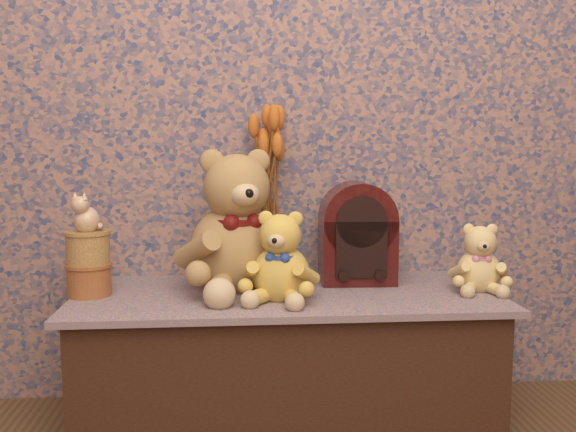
# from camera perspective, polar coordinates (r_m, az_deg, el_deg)

# --- Properties ---
(display_shelf) EXTENTS (1.28, 0.56, 0.42)m
(display_shelf) POSITION_cam_1_polar(r_m,az_deg,el_deg) (1.99, -0.12, -12.90)
(display_shelf) COLOR #3B4F78
(display_shelf) RESTS_ON ground
(teddy_large) EXTENTS (0.48, 0.53, 0.47)m
(teddy_large) POSITION_cam_1_polar(r_m,az_deg,el_deg) (1.93, -4.88, 0.11)
(teddy_large) COLOR #9B683C
(teddy_large) RESTS_ON display_shelf
(teddy_medium) EXTENTS (0.29, 0.31, 0.28)m
(teddy_medium) POSITION_cam_1_polar(r_m,az_deg,el_deg) (1.81, -0.64, -3.31)
(teddy_medium) COLOR gold
(teddy_medium) RESTS_ON display_shelf
(teddy_small) EXTENTS (0.21, 0.24, 0.22)m
(teddy_small) POSITION_cam_1_polar(r_m,az_deg,el_deg) (2.01, 17.08, -3.40)
(teddy_small) COLOR #DEBC69
(teddy_small) RESTS_ON display_shelf
(cathedral_radio) EXTENTS (0.24, 0.18, 0.33)m
(cathedral_radio) POSITION_cam_1_polar(r_m,az_deg,el_deg) (2.04, 6.35, -1.49)
(cathedral_radio) COLOR #350A09
(cathedral_radio) RESTS_ON display_shelf
(ceramic_vase) EXTENTS (0.13, 0.13, 0.21)m
(ceramic_vase) POSITION_cam_1_polar(r_m,az_deg,el_deg) (2.08, -1.65, -2.96)
(ceramic_vase) COLOR tan
(ceramic_vase) RESTS_ON display_shelf
(dried_stalks) EXTENTS (0.28, 0.28, 0.44)m
(dried_stalks) POSITION_cam_1_polar(r_m,az_deg,el_deg) (2.05, -1.68, 6.03)
(dried_stalks) COLOR #CE6521
(dried_stalks) RESTS_ON ceramic_vase
(biscuit_tin_lower) EXTENTS (0.17, 0.17, 0.09)m
(biscuit_tin_lower) POSITION_cam_1_polar(r_m,az_deg,el_deg) (1.96, -17.74, -5.60)
(biscuit_tin_lower) COLOR #AC8332
(biscuit_tin_lower) RESTS_ON display_shelf
(biscuit_tin_upper) EXTENTS (0.16, 0.16, 0.10)m
(biscuit_tin_upper) POSITION_cam_1_polar(r_m,az_deg,el_deg) (1.94, -17.84, -2.82)
(biscuit_tin_upper) COLOR #DDC660
(biscuit_tin_upper) RESTS_ON biscuit_tin_lower
(cat_figurine) EXTENTS (0.12, 0.12, 0.12)m
(cat_figurine) POSITION_cam_1_polar(r_m,az_deg,el_deg) (1.93, -17.96, 0.40)
(cat_figurine) COLOR silver
(cat_figurine) RESTS_ON biscuit_tin_upper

